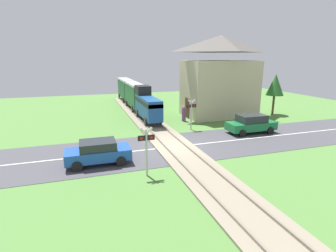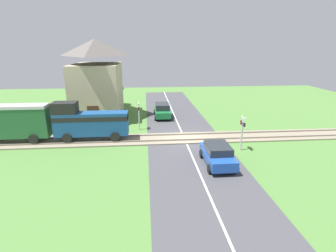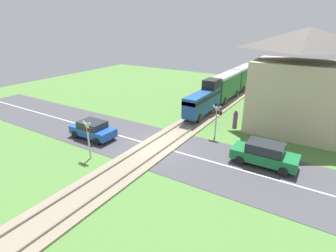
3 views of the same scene
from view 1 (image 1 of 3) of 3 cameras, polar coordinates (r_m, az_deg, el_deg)
name	(u,v)px [view 1 (image 1 of 3)]	position (r m, az deg, el deg)	size (l,w,h in m)	color
ground_plane	(174,147)	(18.81, 1.37, -4.60)	(60.00, 60.00, 0.00)	#4C7A38
road_surface	(174,147)	(18.81, 1.37, -4.57)	(48.00, 6.40, 0.02)	#424247
track_bed	(174,146)	(18.79, 1.37, -4.40)	(2.80, 48.00, 0.24)	gray
train	(134,94)	(32.23, -7.38, 6.85)	(1.58, 19.39, 3.18)	navy
car_near_crossing	(98,152)	(16.25, -14.95, -5.45)	(3.79, 1.84, 1.44)	#1E4CA8
car_far_side	(251,124)	(23.18, 17.65, 0.52)	(4.13, 1.83, 1.57)	#197038
crossing_signal_west_approach	(146,145)	(13.86, -4.72, -4.06)	(0.90, 0.18, 2.73)	#B7B7B7
crossing_signal_east_approach	(191,110)	(22.95, 5.09, 3.47)	(0.90, 0.18, 2.73)	#B7B7B7
station_building	(219,78)	(28.94, 11.14, 10.28)	(7.87, 5.23, 8.45)	#C6B793
pedestrian_by_station	(184,114)	(26.29, 3.47, 2.60)	(0.39, 0.39, 1.57)	#7F3D84
tree_by_station	(275,85)	(31.35, 22.31, 8.25)	(1.91, 1.91, 4.47)	brown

